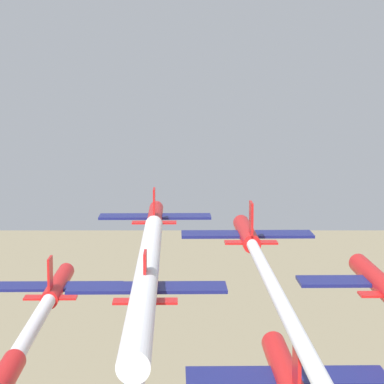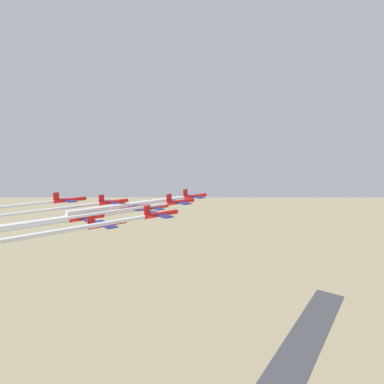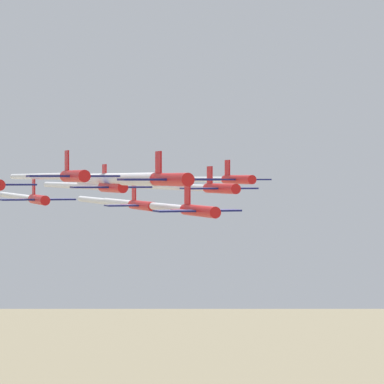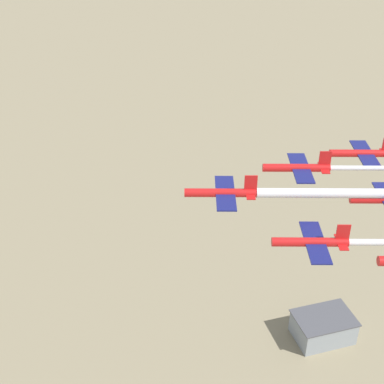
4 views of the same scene
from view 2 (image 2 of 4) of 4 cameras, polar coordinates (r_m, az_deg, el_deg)
The scene contains 16 objects.
jet_0 at distance 102.00m, azimuth 0.36°, elevation -0.80°, with size 10.08×9.79×3.39m.
jet_1 at distance 101.14m, azimuth -7.20°, elevation -2.91°, with size 10.08×9.79×3.39m.
jet_2 at distance 89.47m, azimuth -2.44°, elevation -1.87°, with size 10.08×9.79×3.39m.
jet_3 at distance 101.06m, azimuth -14.88°, elevation -1.83°, with size 10.08×9.79×3.39m.
jet_4 at distance 89.03m, azimuth -11.09°, elevation -2.91°, with size 10.08×9.79×3.39m.
jet_5 at distance 77.53m, azimuth -6.14°, elevation -4.21°, with size 10.08×9.79×3.39m.
jet_6 at distance 102.99m, azimuth -22.40°, elevation -1.39°, with size 10.08×9.79×3.39m.
jet_7 at distance 90.90m, azimuth -19.60°, elevation -4.66°, with size 10.08×9.79×3.39m.
jet_8 at distance 78.34m, azimuth -16.06°, elevation -5.87°, with size 10.08×9.79×3.39m.
smoke_trail_0 at distance 88.80m, azimuth -11.18°, elevation -2.34°, with size 36.29×12.16×1.38m.
smoke_trail_1 at distance 90.53m, azimuth -20.25°, elevation -4.71°, with size 37.98×12.25×0.90m.
smoke_trail_2 at distance 76.47m, azimuth -18.38°, elevation -4.06°, with size 42.10×13.35×0.74m.
smoke_trail_3 at distance 93.20m, azimuth -29.54°, elevation -3.50°, with size 41.34×13.22×0.86m.
smoke_trail_4 at distance 80.11m, azimuth -27.29°, elevation -4.96°, with size 40.26×12.88×0.84m.
smoke_trail_5 at distance 68.24m, azimuth -21.29°, elevation -6.49°, with size 32.42×10.60×0.94m.
smoke_trail_8 at distance 72.63m, azimuth -32.13°, elevation -7.98°, with size 33.26×10.77×0.84m.
Camera 2 is at (-90.97, -29.40, 160.75)m, focal length 28.00 mm.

